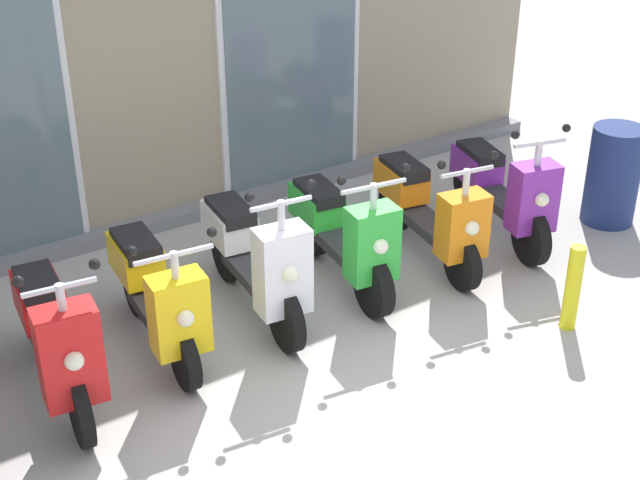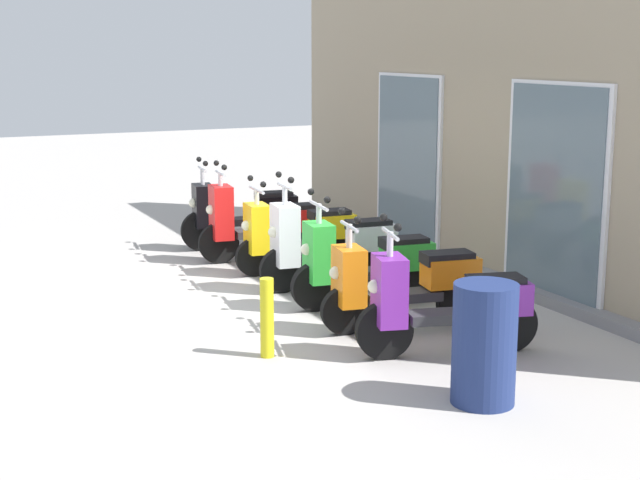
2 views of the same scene
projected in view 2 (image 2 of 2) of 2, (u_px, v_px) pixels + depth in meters
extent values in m
plane|color=#A8A39E|center=(235.00, 301.00, 9.88)|extent=(40.00, 40.00, 0.00)
cube|color=gray|center=(487.00, 120.00, 10.85)|extent=(9.03, 0.30, 3.60)
cube|color=slate|center=(464.00, 268.00, 11.10)|extent=(9.03, 0.20, 0.12)
cube|color=silver|center=(408.00, 163.00, 12.21)|extent=(1.56, 0.04, 2.30)
cube|color=slate|center=(407.00, 163.00, 12.20)|extent=(1.44, 0.02, 2.22)
cube|color=silver|center=(555.00, 194.00, 9.60)|extent=(1.56, 0.04, 2.30)
cube|color=slate|center=(553.00, 194.00, 9.60)|extent=(1.44, 0.02, 2.22)
cylinder|color=black|center=(201.00, 231.00, 12.27)|extent=(0.16, 0.53, 0.53)
cylinder|color=black|center=(284.00, 226.00, 12.60)|extent=(0.16, 0.53, 0.53)
cube|color=#2D2D30|center=(243.00, 221.00, 12.41)|extent=(0.36, 0.73, 0.09)
cube|color=black|center=(203.00, 206.00, 12.21)|extent=(0.41, 0.29, 0.55)
sphere|color=#F2EFCC|center=(193.00, 203.00, 12.17)|extent=(0.12, 0.12, 0.12)
cube|color=black|center=(277.00, 206.00, 12.51)|extent=(0.37, 0.56, 0.28)
cube|color=black|center=(274.00, 196.00, 12.47)|extent=(0.33, 0.51, 0.11)
cylinder|color=silver|center=(203.00, 177.00, 12.13)|extent=(0.06, 0.06, 0.24)
cylinder|color=silver|center=(202.00, 169.00, 12.11)|extent=(0.48, 0.10, 0.04)
sphere|color=black|center=(205.00, 164.00, 11.87)|extent=(0.07, 0.07, 0.07)
sphere|color=black|center=(199.00, 159.00, 12.32)|extent=(0.07, 0.07, 0.07)
cylinder|color=black|center=(219.00, 243.00, 11.55)|extent=(0.15, 0.51, 0.50)
cylinder|color=black|center=(306.00, 237.00, 11.90)|extent=(0.15, 0.51, 0.50)
cube|color=#2D2D30|center=(263.00, 233.00, 11.70)|extent=(0.34, 0.73, 0.09)
cube|color=red|center=(221.00, 212.00, 11.48)|extent=(0.41, 0.28, 0.66)
sphere|color=#F2EFCC|center=(211.00, 210.00, 11.43)|extent=(0.12, 0.12, 0.12)
cube|color=red|center=(299.00, 219.00, 11.82)|extent=(0.36, 0.55, 0.28)
cube|color=black|center=(296.00, 209.00, 11.78)|extent=(0.32, 0.51, 0.11)
cylinder|color=silver|center=(220.00, 180.00, 11.40)|extent=(0.06, 0.06, 0.19)
cylinder|color=silver|center=(220.00, 173.00, 11.38)|extent=(0.44, 0.09, 0.04)
sphere|color=black|center=(224.00, 167.00, 11.16)|extent=(0.07, 0.07, 0.07)
sphere|color=black|center=(216.00, 163.00, 11.57)|extent=(0.07, 0.07, 0.07)
cylinder|color=black|center=(254.00, 257.00, 10.90)|extent=(0.14, 0.45, 0.45)
cylinder|color=black|center=(340.00, 251.00, 11.26)|extent=(0.14, 0.45, 0.45)
cube|color=#2D2D30|center=(298.00, 246.00, 11.06)|extent=(0.33, 0.69, 0.09)
cube|color=yellow|center=(257.00, 228.00, 10.85)|extent=(0.40, 0.28, 0.57)
sphere|color=#F2EFCC|center=(246.00, 226.00, 10.80)|extent=(0.12, 0.12, 0.12)
cube|color=yellow|center=(332.00, 226.00, 11.16)|extent=(0.35, 0.55, 0.28)
cube|color=black|center=(329.00, 214.00, 11.12)|extent=(0.31, 0.50, 0.11)
cylinder|color=silver|center=(257.00, 197.00, 10.77)|extent=(0.06, 0.06, 0.21)
cylinder|color=silver|center=(257.00, 190.00, 10.76)|extent=(0.54, 0.09, 0.04)
sphere|color=black|center=(263.00, 184.00, 10.48)|extent=(0.07, 0.07, 0.07)
sphere|color=black|center=(250.00, 178.00, 10.99)|extent=(0.07, 0.07, 0.07)
cylinder|color=black|center=(282.00, 270.00, 10.17)|extent=(0.15, 0.50, 0.50)
cylinder|color=black|center=(380.00, 263.00, 10.54)|extent=(0.15, 0.50, 0.50)
cube|color=#2D2D30|center=(332.00, 258.00, 10.34)|extent=(0.34, 0.74, 0.09)
cube|color=white|center=(285.00, 235.00, 10.11)|extent=(0.41, 0.28, 0.66)
sphere|color=#F2EFCC|center=(274.00, 232.00, 10.06)|extent=(0.12, 0.12, 0.12)
cube|color=white|center=(372.00, 237.00, 10.44)|extent=(0.36, 0.55, 0.28)
cube|color=black|center=(368.00, 225.00, 10.40)|extent=(0.31, 0.51, 0.11)
cylinder|color=silver|center=(285.00, 196.00, 10.02)|extent=(0.06, 0.06, 0.24)
cylinder|color=silver|center=(285.00, 186.00, 10.00)|extent=(0.46, 0.09, 0.04)
sphere|color=black|center=(291.00, 180.00, 9.77)|extent=(0.07, 0.07, 0.07)
sphere|color=black|center=(279.00, 174.00, 10.19)|extent=(0.07, 0.07, 0.07)
cylinder|color=black|center=(315.00, 287.00, 9.47)|extent=(0.18, 0.51, 0.49)
cylinder|color=black|center=(415.00, 279.00, 9.79)|extent=(0.18, 0.51, 0.49)
cube|color=#2D2D30|center=(366.00, 274.00, 9.61)|extent=(0.35, 0.71, 0.09)
cube|color=green|center=(319.00, 252.00, 9.41)|extent=(0.41, 0.29, 0.60)
sphere|color=#F2EFCC|center=(307.00, 249.00, 9.36)|extent=(0.12, 0.12, 0.12)
cube|color=green|center=(407.00, 255.00, 9.71)|extent=(0.37, 0.56, 0.28)
cube|color=black|center=(404.00, 242.00, 9.67)|extent=(0.32, 0.51, 0.11)
cylinder|color=silver|center=(319.00, 215.00, 9.33)|extent=(0.06, 0.06, 0.22)
cylinder|color=silver|center=(319.00, 206.00, 9.31)|extent=(0.54, 0.11, 0.04)
sphere|color=black|center=(327.00, 200.00, 9.04)|extent=(0.07, 0.07, 0.07)
sphere|color=black|center=(311.00, 192.00, 9.54)|extent=(0.07, 0.07, 0.07)
cylinder|color=black|center=(345.00, 311.00, 8.69)|extent=(0.17, 0.46, 0.45)
cylinder|color=black|center=(459.00, 302.00, 9.00)|extent=(0.17, 0.46, 0.45)
cube|color=#2D2D30|center=(403.00, 296.00, 8.82)|extent=(0.38, 0.75, 0.09)
cube|color=orange|center=(349.00, 276.00, 8.63)|extent=(0.42, 0.30, 0.54)
sphere|color=#F2EFCC|center=(336.00, 273.00, 8.59)|extent=(0.12, 0.12, 0.12)
cube|color=orange|center=(451.00, 272.00, 8.91)|extent=(0.38, 0.56, 0.28)
cube|color=black|center=(447.00, 258.00, 8.87)|extent=(0.34, 0.52, 0.11)
cylinder|color=silver|center=(349.00, 237.00, 8.56)|extent=(0.06, 0.06, 0.24)
cylinder|color=silver|center=(349.00, 226.00, 8.54)|extent=(0.47, 0.12, 0.04)
sphere|color=black|center=(357.00, 220.00, 8.30)|extent=(0.07, 0.07, 0.07)
sphere|color=black|center=(342.00, 211.00, 8.74)|extent=(0.07, 0.07, 0.07)
cylinder|color=black|center=(384.00, 331.00, 8.00)|extent=(0.23, 0.51, 0.50)
cylinder|color=black|center=(509.00, 324.00, 8.20)|extent=(0.23, 0.51, 0.50)
cube|color=#2D2D30|center=(448.00, 316.00, 8.08)|extent=(0.43, 0.74, 0.09)
cube|color=purple|center=(389.00, 290.00, 7.94)|extent=(0.43, 0.33, 0.60)
sphere|color=#F2EFCC|center=(375.00, 286.00, 7.91)|extent=(0.12, 0.12, 0.12)
cube|color=purple|center=(499.00, 297.00, 8.13)|extent=(0.43, 0.58, 0.28)
cube|color=black|center=(496.00, 282.00, 8.10)|extent=(0.38, 0.53, 0.11)
cylinder|color=silver|center=(390.00, 245.00, 7.86)|extent=(0.06, 0.06, 0.23)
cylinder|color=silver|center=(390.00, 234.00, 7.84)|extent=(0.46, 0.16, 0.04)
sphere|color=black|center=(398.00, 227.00, 7.59)|extent=(0.07, 0.07, 0.07)
sphere|color=black|center=(383.00, 217.00, 8.04)|extent=(0.07, 0.07, 0.07)
cylinder|color=navy|center=(484.00, 344.00, 6.97)|extent=(0.48, 0.48, 0.93)
cylinder|color=yellow|center=(267.00, 318.00, 8.03)|extent=(0.12, 0.12, 0.70)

